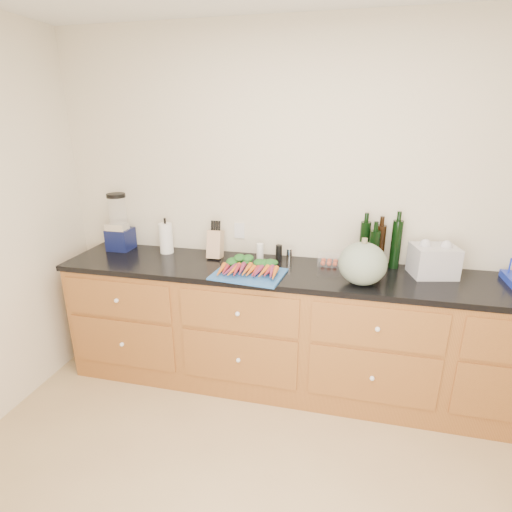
% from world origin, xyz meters
% --- Properties ---
extents(wall_back, '(4.10, 0.05, 2.60)m').
position_xyz_m(wall_back, '(0.00, 1.62, 1.30)').
color(wall_back, beige).
rests_on(wall_back, ground).
extents(cabinets, '(3.60, 0.64, 0.90)m').
position_xyz_m(cabinets, '(0.00, 1.30, 0.45)').
color(cabinets, brown).
rests_on(cabinets, ground).
extents(countertop, '(3.64, 0.62, 0.04)m').
position_xyz_m(countertop, '(0.00, 1.30, 0.92)').
color(countertop, black).
rests_on(countertop, cabinets).
extents(cutting_board, '(0.50, 0.40, 0.01)m').
position_xyz_m(cutting_board, '(-0.41, 1.14, 0.95)').
color(cutting_board, '#2458A3').
rests_on(cutting_board, countertop).
extents(carrots, '(0.42, 0.29, 0.06)m').
position_xyz_m(carrots, '(-0.41, 1.17, 0.98)').
color(carrots, orange).
rests_on(carrots, cutting_board).
extents(squash, '(0.31, 0.31, 0.28)m').
position_xyz_m(squash, '(0.33, 1.16, 1.08)').
color(squash, slate).
rests_on(squash, countertop).
extents(blender_appliance, '(0.18, 0.18, 0.46)m').
position_xyz_m(blender_appliance, '(-1.57, 1.46, 1.14)').
color(blender_appliance, '#0D1441').
rests_on(blender_appliance, countertop).
extents(paper_towel, '(0.11, 0.11, 0.24)m').
position_xyz_m(paper_towel, '(-1.16, 1.46, 1.06)').
color(paper_towel, white).
rests_on(paper_towel, countertop).
extents(knife_block, '(0.11, 0.11, 0.21)m').
position_xyz_m(knife_block, '(-0.75, 1.44, 1.05)').
color(knife_block, tan).
rests_on(knife_block, countertop).
extents(grinder_salt, '(0.05, 0.05, 0.12)m').
position_xyz_m(grinder_salt, '(-0.41, 1.48, 1.00)').
color(grinder_salt, white).
rests_on(grinder_salt, countertop).
extents(grinder_pepper, '(0.05, 0.05, 0.12)m').
position_xyz_m(grinder_pepper, '(-0.26, 1.48, 1.00)').
color(grinder_pepper, black).
rests_on(grinder_pepper, countertop).
extents(canister_chrome, '(0.04, 0.04, 0.10)m').
position_xyz_m(canister_chrome, '(-0.18, 1.48, 0.99)').
color(canister_chrome, silver).
rests_on(canister_chrome, countertop).
extents(tomato_box, '(0.16, 0.13, 0.08)m').
position_xyz_m(tomato_box, '(0.11, 1.47, 0.98)').
color(tomato_box, white).
rests_on(tomato_box, countertop).
extents(bottles, '(0.29, 0.15, 0.34)m').
position_xyz_m(bottles, '(0.45, 1.51, 1.10)').
color(bottles, black).
rests_on(bottles, countertop).
extents(grocery_bag, '(0.33, 0.28, 0.21)m').
position_xyz_m(grocery_bag, '(0.80, 1.42, 1.04)').
color(grocery_bag, silver).
rests_on(grocery_bag, countertop).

